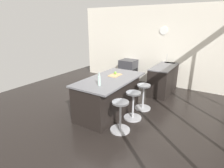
{
  "coord_description": "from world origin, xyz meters",
  "views": [
    {
      "loc": [
        3.72,
        2.36,
        2.25
      ],
      "look_at": [
        0.08,
        0.09,
        0.79
      ],
      "focal_mm": 28.81,
      "sensor_mm": 36.0,
      "label": 1
    }
  ],
  "objects_px": {
    "kitchen_island": "(109,95)",
    "stool_middle": "(133,106)",
    "apple_green": "(115,73)",
    "water_bottle": "(99,80)",
    "cutting_board": "(115,75)",
    "stool_by_window": "(143,98)",
    "stool_near_camera": "(120,117)",
    "oven_range": "(128,71)"
  },
  "relations": [
    {
      "from": "stool_by_window",
      "to": "stool_near_camera",
      "type": "xyz_separation_m",
      "value": [
        1.27,
        0.0,
        0.0
      ]
    },
    {
      "from": "stool_near_camera",
      "to": "apple_green",
      "type": "relative_size",
      "value": 9.2
    },
    {
      "from": "apple_green",
      "to": "water_bottle",
      "type": "bearing_deg",
      "value": 8.91
    },
    {
      "from": "stool_middle",
      "to": "water_bottle",
      "type": "height_order",
      "value": "water_bottle"
    },
    {
      "from": "cutting_board",
      "to": "water_bottle",
      "type": "xyz_separation_m",
      "value": [
        0.88,
        0.12,
        0.11
      ]
    },
    {
      "from": "stool_by_window",
      "to": "water_bottle",
      "type": "bearing_deg",
      "value": -25.1
    },
    {
      "from": "stool_near_camera",
      "to": "cutting_board",
      "type": "xyz_separation_m",
      "value": [
        -0.93,
        -0.69,
        0.61
      ]
    },
    {
      "from": "kitchen_island",
      "to": "water_bottle",
      "type": "relative_size",
      "value": 6.42
    },
    {
      "from": "oven_range",
      "to": "stool_near_camera",
      "type": "distance_m",
      "value": 3.58
    },
    {
      "from": "oven_range",
      "to": "cutting_board",
      "type": "bearing_deg",
      "value": 18.59
    },
    {
      "from": "kitchen_island",
      "to": "water_bottle",
      "type": "xyz_separation_m",
      "value": [
        0.59,
        0.13,
        0.58
      ]
    },
    {
      "from": "stool_by_window",
      "to": "water_bottle",
      "type": "height_order",
      "value": "water_bottle"
    },
    {
      "from": "oven_range",
      "to": "water_bottle",
      "type": "distance_m",
      "value": 3.39
    },
    {
      "from": "oven_range",
      "to": "stool_by_window",
      "type": "distance_m",
      "value": 2.48
    },
    {
      "from": "oven_range",
      "to": "stool_by_window",
      "type": "xyz_separation_m",
      "value": [
        1.99,
        1.47,
        -0.11
      ]
    },
    {
      "from": "water_bottle",
      "to": "stool_middle",
      "type": "bearing_deg",
      "value": 135.74
    },
    {
      "from": "stool_by_window",
      "to": "stool_middle",
      "type": "height_order",
      "value": "same"
    },
    {
      "from": "cutting_board",
      "to": "water_bottle",
      "type": "height_order",
      "value": "water_bottle"
    },
    {
      "from": "stool_middle",
      "to": "apple_green",
      "type": "height_order",
      "value": "apple_green"
    },
    {
      "from": "kitchen_island",
      "to": "stool_middle",
      "type": "distance_m",
      "value": 0.72
    },
    {
      "from": "stool_by_window",
      "to": "apple_green",
      "type": "height_order",
      "value": "apple_green"
    },
    {
      "from": "stool_near_camera",
      "to": "cutting_board",
      "type": "height_order",
      "value": "cutting_board"
    },
    {
      "from": "stool_near_camera",
      "to": "apple_green",
      "type": "xyz_separation_m",
      "value": [
        -0.98,
        -0.72,
        0.66
      ]
    },
    {
      "from": "kitchen_island",
      "to": "stool_middle",
      "type": "height_order",
      "value": "kitchen_island"
    },
    {
      "from": "stool_near_camera",
      "to": "kitchen_island",
      "type": "bearing_deg",
      "value": -132.04
    },
    {
      "from": "stool_middle",
      "to": "cutting_board",
      "type": "bearing_deg",
      "value": -113.03
    },
    {
      "from": "stool_by_window",
      "to": "stool_near_camera",
      "type": "bearing_deg",
      "value": 0.0
    },
    {
      "from": "kitchen_island",
      "to": "stool_near_camera",
      "type": "distance_m",
      "value": 0.96
    },
    {
      "from": "stool_by_window",
      "to": "stool_middle",
      "type": "bearing_deg",
      "value": 0.0
    },
    {
      "from": "kitchen_island",
      "to": "stool_middle",
      "type": "bearing_deg",
      "value": 90.0
    },
    {
      "from": "stool_middle",
      "to": "water_bottle",
      "type": "xyz_separation_m",
      "value": [
        0.59,
        -0.57,
        0.73
      ]
    },
    {
      "from": "stool_middle",
      "to": "apple_green",
      "type": "xyz_separation_m",
      "value": [
        -0.35,
        -0.72,
        0.66
      ]
    },
    {
      "from": "stool_by_window",
      "to": "kitchen_island",
      "type": "bearing_deg",
      "value": -47.96
    },
    {
      "from": "oven_range",
      "to": "apple_green",
      "type": "height_order",
      "value": "apple_green"
    },
    {
      "from": "stool_by_window",
      "to": "cutting_board",
      "type": "bearing_deg",
      "value": -63.82
    },
    {
      "from": "oven_range",
      "to": "water_bottle",
      "type": "height_order",
      "value": "water_bottle"
    },
    {
      "from": "cutting_board",
      "to": "stool_near_camera",
      "type": "bearing_deg",
      "value": 36.7
    },
    {
      "from": "oven_range",
      "to": "kitchen_island",
      "type": "bearing_deg",
      "value": 16.4
    },
    {
      "from": "oven_range",
      "to": "stool_by_window",
      "type": "relative_size",
      "value": 1.26
    },
    {
      "from": "stool_near_camera",
      "to": "stool_middle",
      "type": "bearing_deg",
      "value": 180.0
    },
    {
      "from": "stool_by_window",
      "to": "cutting_board",
      "type": "xyz_separation_m",
      "value": [
        0.34,
        -0.69,
        0.61
      ]
    },
    {
      "from": "kitchen_island",
      "to": "apple_green",
      "type": "xyz_separation_m",
      "value": [
        -0.35,
        -0.02,
        0.52
      ]
    }
  ]
}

